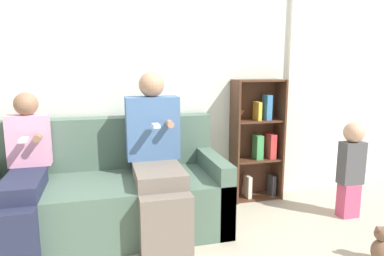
{
  "coord_description": "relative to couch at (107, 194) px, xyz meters",
  "views": [
    {
      "loc": [
        -0.28,
        -2.12,
        1.28
      ],
      "look_at": [
        0.42,
        0.56,
        0.77
      ],
      "focal_mm": 32.0,
      "sensor_mm": 36.0,
      "label": 1
    }
  ],
  "objects": [
    {
      "name": "bookshelf",
      "position": [
        1.42,
        0.31,
        0.28
      ],
      "size": [
        0.48,
        0.23,
        1.15
      ],
      "color": "#4C2D1E",
      "rests_on": "ground_plane"
    },
    {
      "name": "teddy_bear",
      "position": [
        1.73,
        -0.94,
        -0.17
      ],
      "size": [
        0.12,
        0.1,
        0.25
      ],
      "color": "brown",
      "rests_on": "ground_plane"
    },
    {
      "name": "toddler_standing",
      "position": [
        2.0,
        -0.3,
        0.16
      ],
      "size": [
        0.2,
        0.17,
        0.82
      ],
      "color": "#DB4C75",
      "rests_on": "ground_plane"
    },
    {
      "name": "adult_seated",
      "position": [
        0.38,
        -0.12,
        0.34
      ],
      "size": [
        0.42,
        0.75,
        1.23
      ],
      "color": "#70665B",
      "rests_on": "ground_plane"
    },
    {
      "name": "back_wall",
      "position": [
        0.28,
        0.44,
        0.99
      ],
      "size": [
        10.0,
        0.06,
        2.55
      ],
      "color": "silver",
      "rests_on": "ground_plane"
    },
    {
      "name": "couch",
      "position": [
        0.0,
        0.0,
        0.0
      ],
      "size": [
        1.82,
        0.83,
        0.85
      ],
      "color": "#4C6656",
      "rests_on": "ground_plane"
    },
    {
      "name": "curtain_panel",
      "position": [
        2.18,
        0.39,
        0.76
      ],
      "size": [
        0.83,
        0.04,
        2.09
      ],
      "color": "silver",
      "rests_on": "ground_plane"
    },
    {
      "name": "child_seated",
      "position": [
        -0.55,
        -0.16,
        0.26
      ],
      "size": [
        0.3,
        0.76,
        1.08
      ],
      "color": "#232842",
      "rests_on": "ground_plane"
    }
  ]
}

